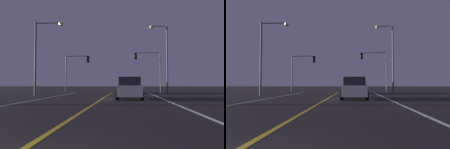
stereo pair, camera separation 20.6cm
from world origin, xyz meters
TOP-DOWN VIEW (x-y plane):
  - lane_edge_right at (4.73, 11.01)m, footprint 0.16×34.02m
  - lane_edge_left at (-4.73, 11.01)m, footprint 0.16×34.02m
  - lane_center_divider at (0.00, 11.01)m, footprint 0.16×34.02m
  - car_ahead_far at (2.69, 24.93)m, footprint 2.02×4.30m
  - car_lead_same_lane at (2.13, 15.05)m, footprint 2.02×4.30m
  - traffic_light_near_right at (4.86, 28.52)m, footprint 3.68×0.36m
  - traffic_light_near_left at (-4.92, 28.52)m, footprint 3.47×0.36m
  - street_lamp_left_mid at (-6.06, 18.32)m, footprint 2.78×0.44m
  - street_lamp_right_far at (6.29, 24.41)m, footprint 2.16×0.44m

SIDE VIEW (x-z plane):
  - lane_edge_right at x=4.73m, z-range 0.00..0.01m
  - lane_edge_left at x=-4.73m, z-range 0.00..0.01m
  - lane_center_divider at x=0.00m, z-range 0.00..0.01m
  - car_ahead_far at x=2.69m, z-range -0.03..1.67m
  - car_lead_same_lane at x=2.13m, z-range -0.03..1.67m
  - traffic_light_near_left at x=-4.92m, z-range 1.28..6.40m
  - traffic_light_near_right at x=4.86m, z-range 1.36..6.87m
  - street_lamp_left_mid at x=-6.06m, z-range 1.08..8.21m
  - street_lamp_right_far at x=6.29m, z-range 1.09..9.33m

